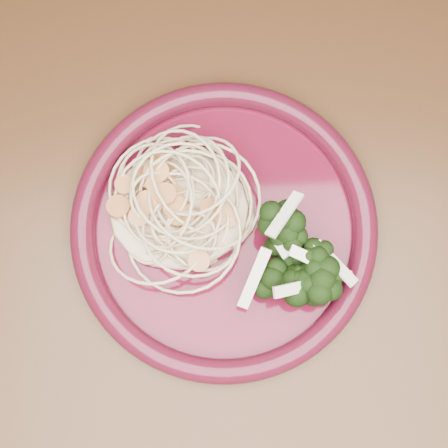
% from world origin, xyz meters
% --- Properties ---
extents(dining_table, '(1.20, 0.80, 0.75)m').
position_xyz_m(dining_table, '(0.00, 0.00, 0.65)').
color(dining_table, '#472814').
rests_on(dining_table, ground).
extents(dinner_plate, '(0.35, 0.35, 0.02)m').
position_xyz_m(dinner_plate, '(-0.06, -0.05, 0.76)').
color(dinner_plate, '#4D0A1C').
rests_on(dinner_plate, dining_table).
extents(spaghetti_pile, '(0.15, 0.14, 0.03)m').
position_xyz_m(spaghetti_pile, '(-0.10, -0.03, 0.77)').
color(spaghetti_pile, beige).
rests_on(spaghetti_pile, dinner_plate).
extents(scallop_cluster, '(0.13, 0.13, 0.03)m').
position_xyz_m(scallop_cluster, '(-0.10, -0.03, 0.80)').
color(scallop_cluster, '#C98244').
rests_on(scallop_cluster, spaghetti_pile).
extents(broccoli_pile, '(0.12, 0.14, 0.04)m').
position_xyz_m(broccoli_pile, '(-0.01, -0.07, 0.78)').
color(broccoli_pile, black).
rests_on(broccoli_pile, dinner_plate).
extents(onion_garnish, '(0.08, 0.09, 0.05)m').
position_xyz_m(onion_garnish, '(-0.01, -0.07, 0.80)').
color(onion_garnish, beige).
rests_on(onion_garnish, broccoli_pile).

